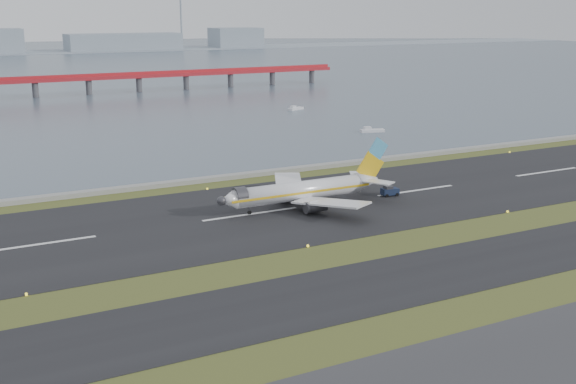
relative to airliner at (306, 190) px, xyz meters
name	(u,v)px	position (x,y,z in m)	size (l,w,h in m)	color
ground	(331,261)	(-12.24, -29.98, -3.46)	(1000.00, 1000.00, 0.00)	#384C1B
taxiway_strip	(374,285)	(-12.24, -41.98, -3.41)	(1000.00, 18.00, 0.10)	black
runway_strip	(251,214)	(-12.24, 0.02, -3.41)	(1000.00, 45.00, 0.10)	black
seawall	(195,181)	(-12.24, 30.02, -2.96)	(1000.00, 2.50, 1.00)	gray
red_pier	(88,79)	(7.76, 220.02, 3.82)	(260.00, 5.00, 10.20)	#AC1D25
airliner	(306,190)	(0.00, 0.00, 0.00)	(38.52, 32.89, 12.80)	white
pushback_tug	(390,191)	(20.02, -0.92, -2.34)	(3.82, 2.51, 2.31)	#152039
workboat_near	(371,130)	(63.70, 69.51, -2.86)	(8.18, 4.58, 1.90)	silver
workboat_far	(295,108)	(67.56, 128.20, -2.88)	(7.80, 5.15, 1.82)	silver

